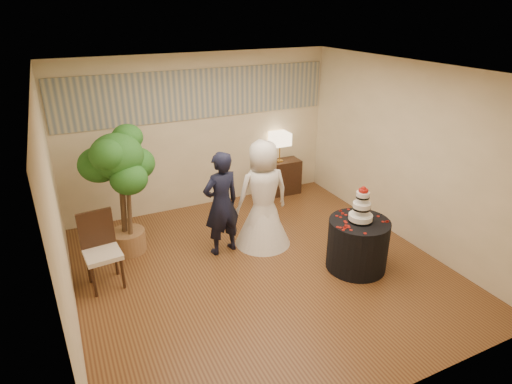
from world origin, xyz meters
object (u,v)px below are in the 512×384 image
bride (263,194)px  wedding_cake (362,204)px  groom (221,204)px  ficus_tree (122,192)px  table_lamp (280,147)px  side_chair (102,252)px  cake_table (357,244)px  console (279,178)px

bride → wedding_cake: 1.53m
groom → ficus_tree: size_ratio=0.82×
groom → bride: bride is taller
wedding_cake → table_lamp: 2.84m
side_chair → cake_table: bearing=-23.5°
cake_table → ficus_tree: (-2.90, 1.89, 0.62)m
wedding_cake → table_lamp: size_ratio=0.91×
wedding_cake → ficus_tree: ficus_tree is taller
wedding_cake → side_chair: (-3.34, 1.11, -0.50)m
groom → console: size_ratio=1.95×
wedding_cake → console: (0.26, 2.83, -0.67)m
wedding_cake → table_lamp: wedding_cake is taller
ficus_tree → side_chair: bearing=-119.4°
ficus_tree → side_chair: ficus_tree is taller
bride → table_lamp: 2.00m
cake_table → ficus_tree: bearing=146.9°
table_lamp → side_chair: bearing=-154.5°
table_lamp → ficus_tree: size_ratio=0.29×
cake_table → console: cake_table is taller
groom → side_chair: 1.78m
ficus_tree → table_lamp: bearing=16.5°
groom → console: 2.47m
groom → wedding_cake: groom is taller
table_lamp → ficus_tree: bearing=-163.5°
groom → wedding_cake: 2.03m
cake_table → ficus_tree: ficus_tree is taller
cake_table → groom: bearing=141.7°
table_lamp → bride: bearing=-125.9°
groom → table_lamp: (1.84, 1.58, 0.17)m
groom → cake_table: bearing=131.3°
cake_table → table_lamp: size_ratio=1.48×
bride → console: size_ratio=2.05×
groom → ficus_tree: (-1.31, 0.64, 0.18)m
console → side_chair: bearing=-152.6°
groom → wedding_cake: (1.58, -1.25, 0.20)m
cake_table → table_lamp: bearing=84.8°
groom → table_lamp: size_ratio=2.80×
side_chair → console: bearing=20.4°
ficus_tree → side_chair: 1.01m
bride → table_lamp: (1.17, 1.61, 0.13)m
cake_table → console: size_ratio=1.03×
side_chair → table_lamp: bearing=20.4°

